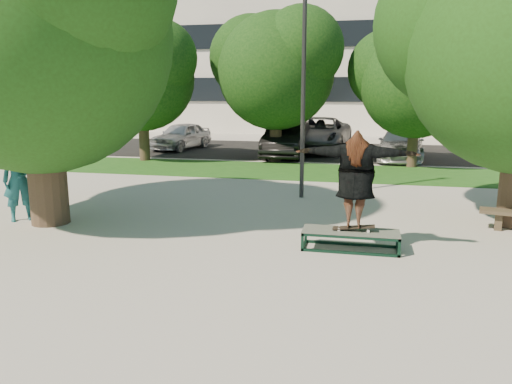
% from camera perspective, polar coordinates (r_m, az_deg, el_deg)
% --- Properties ---
extents(ground, '(120.00, 120.00, 0.00)m').
position_cam_1_polar(ground, '(9.58, -4.61, -6.48)').
color(ground, '#AFABA1').
rests_on(ground, ground).
extents(grass_strip, '(30.00, 4.00, 0.02)m').
position_cam_1_polar(grass_strip, '(18.52, 6.97, 2.31)').
color(grass_strip, '#154513').
rests_on(grass_strip, ground).
extents(asphalt_strip, '(40.00, 8.00, 0.01)m').
position_cam_1_polar(asphalt_strip, '(25.03, 6.12, 4.72)').
color(asphalt_strip, black).
rests_on(asphalt_strip, ground).
extents(tree_left, '(6.96, 5.95, 7.12)m').
position_cam_1_polar(tree_left, '(12.12, -24.12, 17.52)').
color(tree_left, '#38281E').
rests_on(tree_left, ground).
extents(bg_tree_left, '(5.28, 4.51, 5.77)m').
position_cam_1_polar(bg_tree_left, '(21.85, -13.08, 13.30)').
color(bg_tree_left, '#38281E').
rests_on(bg_tree_left, ground).
extents(bg_tree_mid, '(5.76, 4.92, 6.24)m').
position_cam_1_polar(bg_tree_mid, '(21.15, 2.15, 14.42)').
color(bg_tree_mid, '#38281E').
rests_on(bg_tree_mid, ground).
extents(bg_tree_right, '(5.04, 4.31, 5.43)m').
position_cam_1_polar(bg_tree_right, '(20.36, 17.70, 12.53)').
color(bg_tree_right, '#38281E').
rests_on(bg_tree_right, ground).
extents(lamppost, '(0.25, 0.15, 6.11)m').
position_cam_1_polar(lamppost, '(13.81, 5.45, 12.30)').
color(lamppost, '#2D2D30').
rests_on(lamppost, ground).
extents(office_building, '(30.00, 14.12, 16.00)m').
position_cam_1_polar(office_building, '(41.26, 6.05, 18.52)').
color(office_building, beige).
rests_on(office_building, ground).
extents(grind_box, '(1.80, 0.60, 0.38)m').
position_cam_1_polar(grind_box, '(9.61, 10.73, -5.41)').
color(grind_box, black).
rests_on(grind_box, ground).
extents(skater_rig, '(2.25, 0.74, 1.88)m').
position_cam_1_polar(skater_rig, '(9.34, 11.31, 1.42)').
color(skater_rig, white).
rests_on(skater_rig, grind_box).
extents(bystander, '(0.82, 0.80, 1.90)m').
position_cam_1_polar(bystander, '(12.62, -25.48, 1.25)').
color(bystander, '#195861').
rests_on(bystander, ground).
extents(car_silver_a, '(2.36, 4.24, 1.36)m').
position_cam_1_polar(car_silver_a, '(25.82, -8.53, 6.38)').
color(car_silver_a, silver).
rests_on(car_silver_a, asphalt_strip).
extents(car_dark, '(1.72, 4.81, 1.58)m').
position_cam_1_polar(car_dark, '(22.58, 3.54, 6.03)').
color(car_dark, black).
rests_on(car_dark, asphalt_strip).
extents(car_grey, '(3.16, 6.10, 1.64)m').
position_cam_1_polar(car_grey, '(25.01, 7.17, 6.57)').
color(car_grey, '#555459').
rests_on(car_grey, asphalt_strip).
extents(car_silver_b, '(2.20, 4.71, 1.33)m').
position_cam_1_polar(car_silver_b, '(22.55, 16.22, 5.27)').
color(car_silver_b, '#B9BABE').
rests_on(car_silver_b, asphalt_strip).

